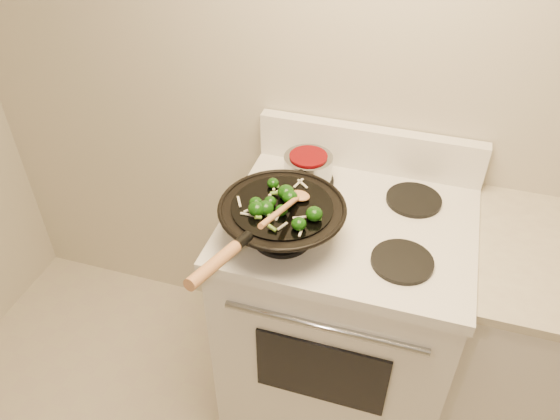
% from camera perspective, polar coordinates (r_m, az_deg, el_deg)
% --- Properties ---
extents(stove, '(0.78, 0.67, 1.08)m').
position_cam_1_polar(stove, '(2.05, 6.35, -10.56)').
color(stove, white).
rests_on(stove, ground).
extents(wok, '(0.37, 0.62, 0.20)m').
position_cam_1_polar(wok, '(1.60, 0.14, -1.06)').
color(wok, black).
rests_on(wok, stove).
extents(stirfry, '(0.26, 0.26, 0.04)m').
position_cam_1_polar(stirfry, '(1.54, 0.11, 0.48)').
color(stirfry, '#0E3608').
rests_on(stirfry, wok).
extents(wooden_spoon, '(0.07, 0.29, 0.10)m').
position_cam_1_polar(wooden_spoon, '(1.52, 0.96, 0.65)').
color(wooden_spoon, '#B27446').
rests_on(wooden_spoon, wok).
extents(saucepan, '(0.16, 0.26, 0.10)m').
position_cam_1_polar(saucepan, '(1.84, 2.93, 4.42)').
color(saucepan, '#97999F').
rests_on(saucepan, stove).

